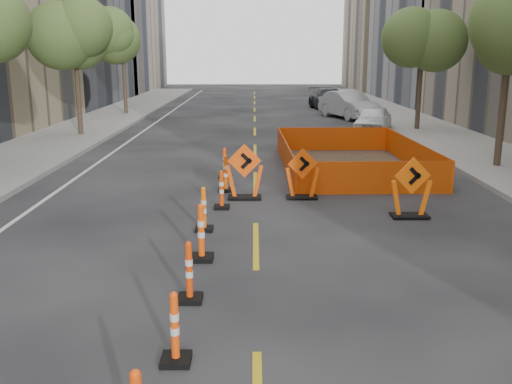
{
  "coord_description": "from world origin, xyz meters",
  "views": [
    {
      "loc": [
        -0.04,
        -7.43,
        3.9
      ],
      "look_at": [
        0.0,
        4.13,
        1.1
      ],
      "focal_mm": 40.0,
      "sensor_mm": 36.0,
      "label": 1
    }
  ],
  "objects_px": {
    "channelizer_5": "(204,209)",
    "channelizer_8": "(225,163)",
    "parked_car_mid": "(349,105)",
    "chevron_sign_left": "(244,172)",
    "chevron_sign_center": "(302,174)",
    "channelizer_7": "(226,173)",
    "parked_car_near": "(373,120)",
    "parked_car_far": "(329,99)",
    "channelizer_2": "(175,328)",
    "channelizer_6": "(222,190)",
    "channelizer_3": "(189,271)",
    "chevron_sign_right": "(411,187)",
    "channelizer_4": "(201,232)"
  },
  "relations": [
    {
      "from": "channelizer_5",
      "to": "channelizer_8",
      "type": "height_order",
      "value": "channelizer_5"
    },
    {
      "from": "channelizer_5",
      "to": "parked_car_mid",
      "type": "height_order",
      "value": "parked_car_mid"
    },
    {
      "from": "chevron_sign_left",
      "to": "chevron_sign_center",
      "type": "bearing_deg",
      "value": -2.47
    },
    {
      "from": "channelizer_7",
      "to": "parked_car_near",
      "type": "xyz_separation_m",
      "value": [
        6.86,
        12.66,
        0.14
      ]
    },
    {
      "from": "channelizer_5",
      "to": "parked_car_near",
      "type": "xyz_separation_m",
      "value": [
        7.17,
        16.46,
        0.17
      ]
    },
    {
      "from": "parked_car_far",
      "to": "channelizer_7",
      "type": "bearing_deg",
      "value": -112.82
    },
    {
      "from": "channelizer_2",
      "to": "chevron_sign_left",
      "type": "height_order",
      "value": "chevron_sign_left"
    },
    {
      "from": "channelizer_8",
      "to": "chevron_sign_center",
      "type": "height_order",
      "value": "chevron_sign_center"
    },
    {
      "from": "channelizer_7",
      "to": "parked_car_far",
      "type": "distance_m",
      "value": 26.0
    },
    {
      "from": "channelizer_5",
      "to": "channelizer_6",
      "type": "distance_m",
      "value": 1.92
    },
    {
      "from": "chevron_sign_center",
      "to": "parked_car_near",
      "type": "height_order",
      "value": "chevron_sign_center"
    },
    {
      "from": "channelizer_3",
      "to": "parked_car_mid",
      "type": "bearing_deg",
      "value": 75.66
    },
    {
      "from": "channelizer_5",
      "to": "chevron_sign_left",
      "type": "bearing_deg",
      "value": 73.39
    },
    {
      "from": "channelizer_2",
      "to": "parked_car_near",
      "type": "distance_m",
      "value": 23.26
    },
    {
      "from": "channelizer_2",
      "to": "channelizer_6",
      "type": "relative_size",
      "value": 0.98
    },
    {
      "from": "channelizer_5",
      "to": "channelizer_6",
      "type": "relative_size",
      "value": 1.01
    },
    {
      "from": "chevron_sign_right",
      "to": "channelizer_2",
      "type": "bearing_deg",
      "value": -133.96
    },
    {
      "from": "channelizer_8",
      "to": "chevron_sign_center",
      "type": "xyz_separation_m",
      "value": [
        2.28,
        -2.75,
        0.21
      ]
    },
    {
      "from": "chevron_sign_center",
      "to": "channelizer_4",
      "type": "bearing_deg",
      "value": -130.45
    },
    {
      "from": "channelizer_5",
      "to": "parked_car_far",
      "type": "relative_size",
      "value": 0.2
    },
    {
      "from": "parked_car_mid",
      "to": "parked_car_far",
      "type": "bearing_deg",
      "value": 74.69
    },
    {
      "from": "chevron_sign_left",
      "to": "channelizer_5",
      "type": "bearing_deg",
      "value": -109.98
    },
    {
      "from": "channelizer_5",
      "to": "chevron_sign_right",
      "type": "height_order",
      "value": "chevron_sign_right"
    },
    {
      "from": "parked_car_far",
      "to": "parked_car_mid",
      "type": "bearing_deg",
      "value": -94.28
    },
    {
      "from": "channelizer_8",
      "to": "chevron_sign_center",
      "type": "bearing_deg",
      "value": -50.35
    },
    {
      "from": "channelizer_8",
      "to": "channelizer_4",
      "type": "bearing_deg",
      "value": -90.52
    },
    {
      "from": "chevron_sign_center",
      "to": "chevron_sign_right",
      "type": "height_order",
      "value": "chevron_sign_right"
    },
    {
      "from": "chevron_sign_left",
      "to": "parked_car_near",
      "type": "bearing_deg",
      "value": 61.68
    },
    {
      "from": "channelizer_2",
      "to": "channelizer_3",
      "type": "height_order",
      "value": "channelizer_3"
    },
    {
      "from": "channelizer_8",
      "to": "parked_car_far",
      "type": "distance_m",
      "value": 24.19
    },
    {
      "from": "channelizer_5",
      "to": "parked_car_far",
      "type": "bearing_deg",
      "value": 77.28
    },
    {
      "from": "channelizer_3",
      "to": "channelizer_2",
      "type": "bearing_deg",
      "value": -89.22
    },
    {
      "from": "channelizer_6",
      "to": "parked_car_mid",
      "type": "height_order",
      "value": "parked_car_mid"
    },
    {
      "from": "channelizer_5",
      "to": "channelizer_8",
      "type": "xyz_separation_m",
      "value": [
        0.18,
        5.7,
        -0.01
      ]
    },
    {
      "from": "parked_car_near",
      "to": "parked_car_mid",
      "type": "xyz_separation_m",
      "value": [
        -0.15,
        6.83,
        0.15
      ]
    },
    {
      "from": "channelizer_3",
      "to": "channelizer_7",
      "type": "height_order",
      "value": "channelizer_7"
    },
    {
      "from": "channelizer_2",
      "to": "chevron_sign_center",
      "type": "bearing_deg",
      "value": 74.83
    },
    {
      "from": "parked_car_mid",
      "to": "channelizer_2",
      "type": "bearing_deg",
      "value": -123.35
    },
    {
      "from": "chevron_sign_left",
      "to": "parked_car_far",
      "type": "xyz_separation_m",
      "value": [
        5.68,
        26.11,
        -0.01
      ]
    },
    {
      "from": "channelizer_4",
      "to": "parked_car_near",
      "type": "xyz_separation_m",
      "value": [
        7.06,
        18.36,
        0.11
      ]
    },
    {
      "from": "channelizer_3",
      "to": "parked_car_near",
      "type": "relative_size",
      "value": 0.25
    },
    {
      "from": "parked_car_near",
      "to": "channelizer_6",
      "type": "bearing_deg",
      "value": -96.05
    },
    {
      "from": "channelizer_7",
      "to": "channelizer_2",
      "type": "bearing_deg",
      "value": -91.16
    },
    {
      "from": "channelizer_5",
      "to": "chevron_sign_left",
      "type": "relative_size",
      "value": 0.66
    },
    {
      "from": "chevron_sign_left",
      "to": "parked_car_mid",
      "type": "relative_size",
      "value": 0.31
    },
    {
      "from": "chevron_sign_center",
      "to": "parked_car_near",
      "type": "relative_size",
      "value": 0.35
    },
    {
      "from": "channelizer_7",
      "to": "channelizer_8",
      "type": "xyz_separation_m",
      "value": [
        -0.13,
        1.9,
        -0.05
      ]
    },
    {
      "from": "channelizer_8",
      "to": "parked_car_far",
      "type": "xyz_separation_m",
      "value": [
        6.37,
        23.34,
        0.26
      ]
    },
    {
      "from": "channelizer_3",
      "to": "channelizer_6",
      "type": "bearing_deg",
      "value": 87.95
    },
    {
      "from": "channelizer_2",
      "to": "channelizer_8",
      "type": "height_order",
      "value": "same"
    }
  ]
}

